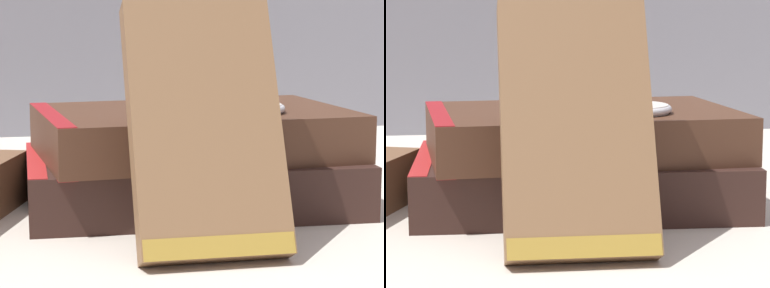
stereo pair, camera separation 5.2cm
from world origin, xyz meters
The scene contains 5 objects.
ground_plane centered at (0.00, 0.00, 0.00)m, with size 3.00×3.00×0.00m, color beige.
book_flat_bottom centered at (0.02, 0.06, 0.02)m, with size 0.23×0.15×0.04m.
book_flat_top centered at (0.02, 0.06, 0.05)m, with size 0.22×0.16×0.03m.
book_leaning_front centered at (0.01, -0.06, 0.07)m, with size 0.09×0.08×0.14m.
pocket_watch centered at (0.06, 0.04, 0.07)m, with size 0.06×0.06×0.01m.
Camera 2 is at (-0.05, -0.56, 0.14)m, focal length 85.00 mm.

